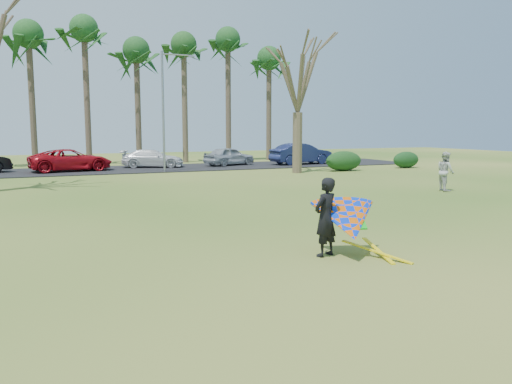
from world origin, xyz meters
name	(u,v)px	position (x,y,z in m)	size (l,w,h in m)	color
ground	(287,243)	(0.00, 0.00, 0.00)	(100.00, 100.00, 0.00)	#215612
parking_strip	(127,169)	(0.00, 25.00, 0.03)	(46.00, 7.00, 0.06)	black
palm_4	(28,36)	(-6.00, 31.00, 9.85)	(4.84, 4.84, 11.54)	brown
palm_5	(84,31)	(-2.00, 31.00, 10.52)	(4.84, 4.84, 12.24)	#4F3D2F
palm_6	(136,52)	(2.00, 31.00, 9.17)	(4.84, 4.84, 10.84)	#48392B
palm_7	(184,46)	(6.00, 31.00, 9.85)	(4.84, 4.84, 11.54)	brown
palm_8	(228,41)	(10.00, 31.00, 10.52)	(4.84, 4.84, 12.24)	#4C3A2D
palm_9	(269,60)	(14.00, 31.00, 9.17)	(4.84, 4.84, 10.84)	brown
bare_tree_right	(298,72)	(10.00, 18.00, 6.57)	(6.27, 6.27, 9.21)	#4C3E2D
streetlight	(165,105)	(2.16, 22.00, 4.46)	(2.28, 0.18, 8.00)	gray
hedge_near	(344,161)	(13.70, 18.06, 0.69)	(2.76, 1.25, 1.38)	#143814
hedge_far	(406,160)	(19.45, 18.40, 0.61)	(2.20, 1.04, 1.22)	#133516
car_2	(71,160)	(-3.76, 24.83, 0.81)	(2.48, 5.39, 1.50)	#B00E18
car_3	(153,158)	(2.05, 25.92, 0.72)	(1.85, 4.54, 1.32)	white
car_4	(229,156)	(7.99, 25.50, 0.78)	(1.70, 4.22, 1.44)	#A3A9B1
car_5	(301,154)	(13.80, 24.35, 0.90)	(1.78, 5.10, 1.68)	#19214C
pedestrian_a	(445,171)	(11.83, 6.66, 0.93)	(0.90, 0.70, 1.86)	#B6B7B1
kite_flyer	(345,220)	(0.60, -1.75, 0.86)	(2.13, 2.39, 2.02)	black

